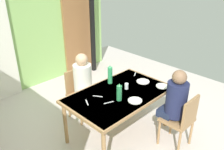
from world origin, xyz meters
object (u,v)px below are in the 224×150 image
Objects in this scene: chair_near_diner at (182,119)px; person_far_diner at (83,79)px; dining_table at (119,97)px; chair_far_diner at (79,91)px; water_bottle_green_near at (110,75)px; person_near_diner at (176,98)px; water_bottle_green_far at (119,92)px.

person_far_diner reaches higher than chair_near_diner.
chair_far_diner is (-0.12, 0.84, -0.19)m from dining_table.
water_bottle_green_near is (0.25, -0.37, 0.12)m from person_far_diner.
dining_table is 2.04× the size of person_far_diner.
person_near_diner reaches higher than water_bottle_green_near.
water_bottle_green_far is (-0.56, 0.57, 0.09)m from person_near_diner.
person_near_diner is 2.96× the size of water_bottle_green_far.
dining_table is at bearing -112.41° from water_bottle_green_near.
person_near_diner is at bearing -74.65° from water_bottle_green_near.
chair_near_diner is at bearing -51.81° from water_bottle_green_far.
water_bottle_green_near reaches higher than chair_near_diner.
person_far_diner is at bearing 110.90° from person_near_diner.
person_near_diner is (0.54, -1.54, 0.28)m from chair_far_diner.
chair_near_diner is 0.98m from water_bottle_green_far.
dining_table is at bearing 116.54° from chair_near_diner.
person_far_diner is at bearing 109.19° from chair_near_diner.
water_bottle_green_far is at bearing 128.19° from chair_near_diner.
person_far_diner is at bearing 88.55° from water_bottle_green_far.
water_bottle_green_far is at bearing 88.75° from chair_far_diner.
water_bottle_green_near is at bearing 124.15° from person_far_diner.
water_bottle_green_near is at bearing 103.63° from chair_near_diner.
person_far_diner reaches higher than dining_table.
dining_table is 1.80× the size of chair_far_diner.
chair_far_diner is at bearing 88.75° from water_bottle_green_far.
person_far_diner is 2.48× the size of water_bottle_green_near.
chair_near_diner is 2.80× the size of water_bottle_green_near.
dining_table is 6.03× the size of water_bottle_green_far.
person_near_diner is 0.80m from water_bottle_green_far.
water_bottle_green_far is (-0.27, -0.46, -0.02)m from water_bottle_green_near.
chair_near_diner is at bearing -63.46° from dining_table.
water_bottle_green_near reaches higher than water_bottle_green_far.
water_bottle_green_far is (-0.02, -0.97, 0.37)m from chair_far_diner.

